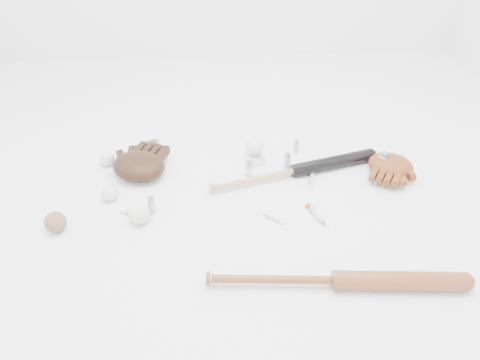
{
  "coord_description": "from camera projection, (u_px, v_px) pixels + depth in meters",
  "views": [
    {
      "loc": [
        -0.07,
        -1.44,
        1.21
      ],
      "look_at": [
        0.02,
        0.07,
        0.06
      ],
      "focal_mm": 35.0,
      "sensor_mm": 36.0,
      "label": 1
    }
  ],
  "objects": [
    {
      "name": "vial_2",
      "position": [
        249.0,
        168.0,
        2.0
      ],
      "size": [
        0.03,
        0.03,
        0.07
      ],
      "primitive_type": "cylinder",
      "color": "#ADB7BE",
      "rests_on": "ground"
    },
    {
      "name": "baseball_on_pedestal",
      "position": [
        255.0,
        147.0,
        2.06
      ],
      "size": [
        0.08,
        0.08,
        0.08
      ],
      "primitive_type": "sphere",
      "color": "silver",
      "rests_on": "pedestal"
    },
    {
      "name": "glove_tan",
      "position": [
        391.0,
        165.0,
        2.02
      ],
      "size": [
        0.31,
        0.31,
        0.08
      ],
      "primitive_type": null,
      "rotation": [
        0.0,
        0.0,
        2.59
      ],
      "color": "#683013",
      "rests_on": "ground"
    },
    {
      "name": "syringe_2",
      "position": [
        312.0,
        178.0,
        2.0
      ],
      "size": [
        0.06,
        0.16,
        0.02
      ],
      "primitive_type": null,
      "rotation": [
        0.0,
        0.0,
        1.36
      ],
      "color": "#ADBCC6",
      "rests_on": "ground"
    },
    {
      "name": "syringe_3",
      "position": [
        317.0,
        216.0,
        1.8
      ],
      "size": [
        0.09,
        0.16,
        0.02
      ],
      "primitive_type": null,
      "rotation": [
        0.0,
        0.0,
        -1.17
      ],
      "color": "#ADBCC6",
      "rests_on": "ground"
    },
    {
      "name": "syringe_0",
      "position": [
        134.0,
        214.0,
        1.81
      ],
      "size": [
        0.13,
        0.06,
        0.02
      ],
      "primitive_type": null,
      "rotation": [
        0.0,
        0.0,
        -0.32
      ],
      "color": "#ADBCC6",
      "rests_on": "ground"
    },
    {
      "name": "glove_dark",
      "position": [
        139.0,
        166.0,
        2.0
      ],
      "size": [
        0.36,
        0.36,
        0.1
      ],
      "primitive_type": null,
      "rotation": [
        0.0,
        0.0,
        -0.38
      ],
      "color": "black",
      "rests_on": "ground"
    },
    {
      "name": "bat_dark",
      "position": [
        294.0,
        171.0,
        2.0
      ],
      "size": [
        0.78,
        0.27,
        0.06
      ],
      "primitive_type": null,
      "rotation": [
        0.0,
        0.0,
        0.27
      ],
      "color": "black",
      "rests_on": "ground"
    },
    {
      "name": "vial_4",
      "position": [
        152.0,
        205.0,
        1.81
      ],
      "size": [
        0.03,
        0.03,
        0.08
      ],
      "primitive_type": "cylinder",
      "color": "#ADB7BE",
      "rests_on": "ground"
    },
    {
      "name": "vial_5",
      "position": [
        253.0,
        154.0,
        2.1
      ],
      "size": [
        0.02,
        0.02,
        0.06
      ],
      "primitive_type": "cylinder",
      "color": "#ADB7BE",
      "rests_on": "ground"
    },
    {
      "name": "syringe_1",
      "position": [
        272.0,
        217.0,
        1.8
      ],
      "size": [
        0.12,
        0.11,
        0.02
      ],
      "primitive_type": null,
      "rotation": [
        0.0,
        0.0,
        2.42
      ],
      "color": "#ADBCC6",
      "rests_on": "ground"
    },
    {
      "name": "vial_0",
      "position": [
        287.0,
        161.0,
        2.05
      ],
      "size": [
        0.03,
        0.03,
        0.08
      ],
      "primitive_type": "cylinder",
      "color": "#ADB7BE",
      "rests_on": "ground"
    },
    {
      "name": "trading_card",
      "position": [
        153.0,
        144.0,
        2.22
      ],
      "size": [
        0.08,
        0.1,
        0.0
      ],
      "primitive_type": "cube",
      "rotation": [
        0.0,
        0.0,
        0.17
      ],
      "color": "gold",
      "rests_on": "ground"
    },
    {
      "name": "bat_wood",
      "position": [
        335.0,
        280.0,
        1.52
      ],
      "size": [
        0.89,
        0.13,
        0.06
      ],
      "primitive_type": null,
      "rotation": [
        0.0,
        0.0,
        -0.08
      ],
      "color": "brown",
      "rests_on": "ground"
    },
    {
      "name": "baseball_mid",
      "position": [
        139.0,
        214.0,
        1.76
      ],
      "size": [
        0.08,
        0.08,
        0.08
      ],
      "primitive_type": "sphere",
      "color": "silver",
      "rests_on": "ground"
    },
    {
      "name": "pedestal",
      "position": [
        255.0,
        158.0,
        2.09
      ],
      "size": [
        0.09,
        0.09,
        0.04
      ],
      "primitive_type": "cube",
      "rotation": [
        0.0,
        0.0,
        0.21
      ],
      "color": "white",
      "rests_on": "ground"
    },
    {
      "name": "baseball_aged",
      "position": [
        55.0,
        222.0,
        1.73
      ],
      "size": [
        0.08,
        0.08,
        0.08
      ],
      "primitive_type": "sphere",
      "color": "brown",
      "rests_on": "ground"
    },
    {
      "name": "vial_3",
      "position": [
        383.0,
        162.0,
        2.02
      ],
      "size": [
        0.04,
        0.04,
        0.1
      ],
      "primitive_type": "cylinder",
      "color": "#ADB7BE",
      "rests_on": "ground"
    },
    {
      "name": "baseball_upper",
      "position": [
        107.0,
        158.0,
        2.07
      ],
      "size": [
        0.07,
        0.07,
        0.07
      ],
      "primitive_type": "sphere",
      "color": "silver",
      "rests_on": "ground"
    },
    {
      "name": "baseball_left",
      "position": [
        110.0,
        193.0,
        1.88
      ],
      "size": [
        0.07,
        0.07,
        0.07
      ],
      "primitive_type": "sphere",
      "color": "silver",
      "rests_on": "ground"
    },
    {
      "name": "vial_1",
      "position": [
        296.0,
        147.0,
        2.15
      ],
      "size": [
        0.03,
        0.03,
        0.06
      ],
      "primitive_type": "cylinder",
      "color": "#ADB7BE",
      "rests_on": "ground"
    }
  ]
}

